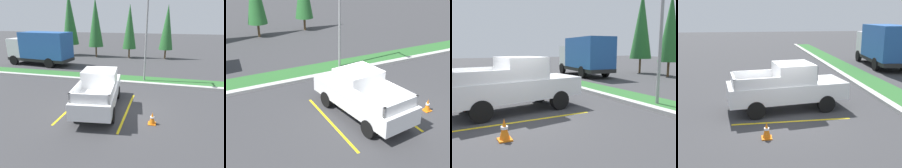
% 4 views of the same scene
% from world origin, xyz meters
% --- Properties ---
extents(ground_plane, '(120.00, 120.00, 0.00)m').
position_xyz_m(ground_plane, '(0.00, 0.00, 0.00)').
color(ground_plane, '#38383A').
extents(parking_line_near, '(0.12, 4.80, 0.01)m').
position_xyz_m(parking_line_near, '(-2.51, 0.11, 0.00)').
color(parking_line_near, yellow).
rests_on(parking_line_near, ground).
extents(parking_line_far, '(0.12, 4.80, 0.01)m').
position_xyz_m(parking_line_far, '(0.59, 0.11, 0.00)').
color(parking_line_far, yellow).
rests_on(parking_line_far, ground).
extents(curb_strip, '(56.00, 0.40, 0.15)m').
position_xyz_m(curb_strip, '(0.00, 5.00, 0.07)').
color(curb_strip, '#B2B2AD').
rests_on(curb_strip, ground).
extents(grass_median, '(56.00, 1.80, 0.06)m').
position_xyz_m(grass_median, '(0.00, 6.10, 0.03)').
color(grass_median, '#2D662D').
rests_on(grass_median, ground).
extents(pickup_truck_main, '(2.57, 5.43, 2.10)m').
position_xyz_m(pickup_truck_main, '(-0.96, 0.16, 1.04)').
color(pickup_truck_main, black).
rests_on(pickup_truck_main, ground).
extents(cargo_truck_distant, '(6.98, 3.03, 3.40)m').
position_xyz_m(cargo_truck_distant, '(-10.21, 9.29, 1.85)').
color(cargo_truck_distant, black).
rests_on(cargo_truck_distant, ground).
extents(street_light, '(0.24, 1.49, 7.40)m').
position_xyz_m(street_light, '(0.93, 5.75, 4.26)').
color(street_light, gray).
rests_on(street_light, ground).
extents(cypress_tree_leftmost, '(2.10, 2.10, 8.06)m').
position_xyz_m(cypress_tree_leftmost, '(-9.73, 15.52, 4.75)').
color(cypress_tree_leftmost, brown).
rests_on(cypress_tree_leftmost, ground).
extents(cypress_tree_left_inner, '(1.87, 1.87, 7.20)m').
position_xyz_m(cypress_tree_left_inner, '(-6.18, 15.32, 4.24)').
color(cypress_tree_left_inner, brown).
rests_on(cypress_tree_left_inner, ground).
extents(traffic_cone, '(0.36, 0.36, 0.60)m').
position_xyz_m(traffic_cone, '(1.98, -1.01, 0.29)').
color(traffic_cone, orange).
rests_on(traffic_cone, ground).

